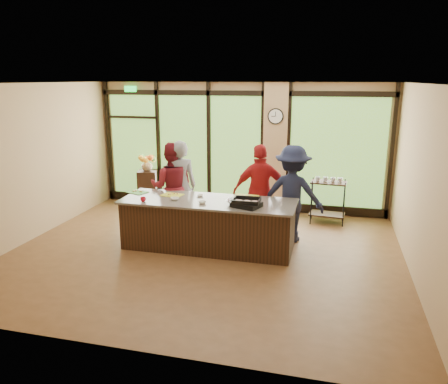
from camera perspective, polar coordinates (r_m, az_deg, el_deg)
The scene contains 25 objects.
floor at distance 8.00m, azimuth -2.63°, elevation -8.01°, with size 7.00×7.00×0.00m, color brown.
ceiling at distance 7.39m, azimuth -2.91°, elevation 14.01°, with size 7.00×7.00×0.00m, color silver.
back_wall at distance 10.41m, azimuth 2.07°, elevation 5.90°, with size 7.00×7.00×0.00m, color tan.
left_wall at distance 9.19m, azimuth -24.17°, elevation 3.45°, with size 6.00×6.00×0.00m, color tan.
right_wall at distance 7.36m, azimuth 24.31°, elevation 0.93°, with size 6.00×6.00×0.00m, color tan.
window_wall at distance 10.35m, azimuth 2.89°, elevation 5.25°, with size 6.90×0.12×3.00m.
island_base at distance 8.12m, azimuth -2.05°, elevation -4.35°, with size 3.10×1.00×0.88m, color black.
countertop at distance 7.98m, azimuth -2.08°, elevation -1.23°, with size 3.20×1.10×0.04m, color #6F675B.
wall_clock at distance 10.05m, azimuth 6.75°, elevation 9.80°, with size 0.36×0.04×0.36m.
cook_left at distance 8.98m, azimuth -5.79°, elevation 0.78°, with size 0.69×0.45×1.88m, color slate.
cook_midleft at distance 9.01m, azimuth -6.81°, elevation 0.66°, with size 0.89×0.70×1.84m, color maroon.
cook_midright at distance 8.61m, azimuth 4.77°, elevation 0.10°, with size 1.09×0.45×1.85m, color #A8191B.
cook_right at distance 8.46m, azimuth 8.90°, elevation -0.24°, with size 1.21×0.69×1.87m, color #171B33.
roasting_pan at distance 7.56m, azimuth 2.94°, elevation -1.65°, with size 0.46×0.36×0.08m, color black.
mixing_bowl at distance 7.74m, azimuth 1.56°, elevation -1.25°, with size 0.33×0.33×0.08m, color silver.
cutting_board_left at distance 8.68m, azimuth -11.26°, elevation -0.02°, with size 0.37×0.28×0.01m, color #499937.
cutting_board_center at distance 8.37m, azimuth -6.80°, elevation -0.39°, with size 0.39×0.29×0.01m, color gold.
cutting_board_right at distance 8.19m, azimuth 2.88°, elevation -0.62°, with size 0.44×0.33×0.01m, color gold.
prep_bowl_near at distance 8.02m, azimuth -6.46°, elevation -0.90°, with size 0.16×0.16×0.05m, color white.
prep_bowl_mid at distance 7.76m, azimuth -2.85°, elevation -1.36°, with size 0.14×0.14×0.04m, color white.
prep_bowl_far at distance 8.24m, azimuth -3.14°, elevation -0.47°, with size 0.12×0.12×0.03m, color white.
red_ramekin at distance 8.01m, azimuth -10.51°, elevation -0.96°, with size 0.10×0.10×0.08m, color red.
flower_stand at distance 10.93m, azimuth -9.91°, elevation 0.47°, with size 0.45×0.45×0.89m, color black.
flower_vase at distance 10.80m, azimuth -10.05°, elevation 3.50°, with size 0.27×0.27×0.28m, color #8D714C.
bar_cart at distance 9.73m, azimuth 13.42°, elevation -0.46°, with size 0.78×0.49×1.02m.
Camera 1 is at (2.17, -7.06, 3.07)m, focal length 35.00 mm.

